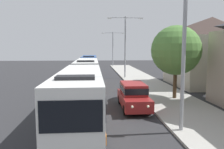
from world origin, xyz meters
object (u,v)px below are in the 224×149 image
(white_suv, at_px, (133,95))
(streetlamp_mid, at_px, (125,41))
(bus_lead, at_px, (80,94))
(bus_middle, at_px, (89,64))
(roadside_tree, at_px, (176,50))
(streetlamp_near, at_px, (184,40))
(streetlamp_far, at_px, (113,45))
(bus_second_in_line, at_px, (87,72))

(white_suv, xyz_separation_m, streetlamp_mid, (1.70, 16.82, 4.44))
(bus_lead, relative_size, white_suv, 2.28)
(bus_lead, distance_m, bus_middle, 26.34)
(bus_middle, height_order, roadside_tree, roadside_tree)
(bus_lead, relative_size, streetlamp_near, 1.46)
(streetlamp_near, bearing_deg, streetlamp_far, 90.00)
(bus_middle, bearing_deg, roadside_tree, -69.80)
(white_suv, distance_m, roadside_tree, 5.85)
(white_suv, bearing_deg, streetlamp_far, 87.47)
(bus_second_in_line, xyz_separation_m, bus_middle, (0.00, 13.32, 0.00))
(bus_lead, height_order, white_suv, bus_lead)
(white_suv, bearing_deg, roadside_tree, 32.86)
(bus_lead, xyz_separation_m, bus_second_in_line, (0.00, 13.02, 0.00))
(white_suv, bearing_deg, bus_second_in_line, 109.38)
(streetlamp_far, bearing_deg, streetlamp_near, -90.00)
(bus_lead, bearing_deg, streetlamp_mid, 74.39)
(bus_second_in_line, distance_m, bus_middle, 13.32)
(bus_second_in_line, bearing_deg, streetlamp_near, -70.71)
(roadside_tree, bearing_deg, white_suv, -147.14)
(bus_second_in_line, bearing_deg, streetlamp_mid, 49.44)
(bus_lead, distance_m, bus_second_in_line, 13.02)
(streetlamp_mid, bearing_deg, bus_middle, 127.57)
(bus_lead, relative_size, bus_middle, 0.93)
(bus_lead, bearing_deg, bus_second_in_line, 90.00)
(bus_middle, height_order, streetlamp_far, streetlamp_far)
(bus_lead, distance_m, streetlamp_near, 6.71)
(bus_second_in_line, relative_size, streetlamp_near, 1.53)
(bus_second_in_line, relative_size, streetlamp_far, 1.45)
(bus_middle, height_order, streetlamp_near, streetlamp_near)
(bus_middle, relative_size, white_suv, 2.44)
(white_suv, distance_m, streetlamp_mid, 17.48)
(bus_lead, relative_size, streetlamp_far, 1.38)
(streetlamp_far, relative_size, roadside_tree, 1.31)
(streetlamp_mid, bearing_deg, white_suv, -95.77)
(white_suv, bearing_deg, streetlamp_mid, 84.23)
(streetlamp_mid, relative_size, streetlamp_far, 1.09)
(bus_lead, bearing_deg, white_suv, 34.10)
(bus_lead, height_order, streetlamp_near, streetlamp_near)
(bus_middle, bearing_deg, bus_second_in_line, -90.00)
(bus_second_in_line, bearing_deg, bus_middle, 90.00)
(streetlamp_near, bearing_deg, bus_lead, 155.98)
(bus_second_in_line, bearing_deg, bus_lead, -90.00)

